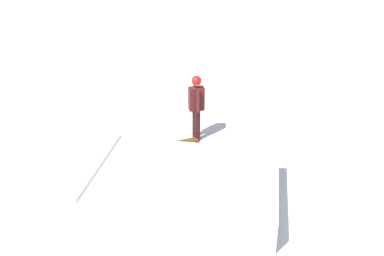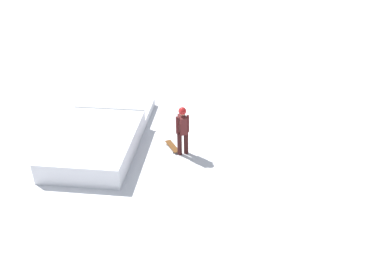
% 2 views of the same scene
% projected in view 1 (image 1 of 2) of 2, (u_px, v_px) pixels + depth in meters
% --- Properties ---
extents(ground_plane, '(60.00, 60.00, 0.00)m').
position_uv_depth(ground_plane, '(209.00, 214.00, 9.06)').
color(ground_plane, silver).
extents(skate_ramp, '(5.78, 3.54, 0.74)m').
position_uv_depth(skate_ramp, '(164.00, 187.00, 9.36)').
color(skate_ramp, silver).
rests_on(skate_ramp, ground).
extents(skater, '(0.42, 0.43, 1.73)m').
position_uv_depth(skater, '(196.00, 103.00, 11.58)').
color(skater, black).
rests_on(skater, ground).
extents(skateboard, '(0.82, 0.49, 0.09)m').
position_uv_depth(skateboard, '(183.00, 142.00, 11.67)').
color(skateboard, '#593314').
rests_on(skateboard, ground).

